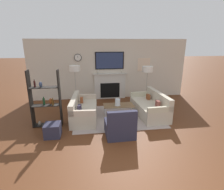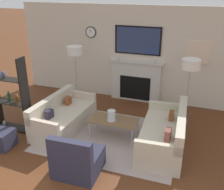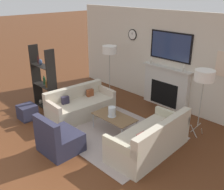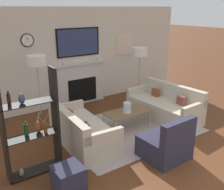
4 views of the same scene
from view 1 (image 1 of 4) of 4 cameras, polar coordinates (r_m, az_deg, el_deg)
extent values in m
plane|color=#562D16|center=(3.94, 9.20, -23.58)|extent=(60.00, 60.00, 0.00)
cube|color=beige|center=(8.14, -0.84, 8.32)|extent=(7.24, 0.07, 2.70)
cube|color=beige|center=(8.18, -0.72, 2.83)|extent=(1.44, 0.16, 1.15)
cube|color=black|center=(8.14, -0.64, 1.53)|extent=(0.89, 0.01, 0.69)
cube|color=beige|center=(8.04, -0.71, 6.92)|extent=(1.56, 0.22, 0.04)
cylinder|color=#B2AD9E|center=(7.95, -4.59, 7.27)|extent=(0.04, 0.04, 0.10)
cylinder|color=white|center=(7.94, -4.61, 7.95)|extent=(0.03, 0.03, 0.09)
cylinder|color=#B2AD9E|center=(8.08, 3.15, 7.45)|extent=(0.04, 0.04, 0.10)
cylinder|color=white|center=(8.07, 3.16, 8.12)|extent=(0.03, 0.03, 0.09)
cube|color=black|center=(8.05, -0.81, 11.17)|extent=(1.31, 0.04, 0.78)
cube|color=navy|center=(8.03, -0.79, 11.16)|extent=(1.22, 0.01, 0.70)
cylinder|color=black|center=(7.99, -11.08, 11.89)|extent=(0.33, 0.02, 0.33)
cylinder|color=silver|center=(7.97, -11.09, 11.88)|extent=(0.28, 0.00, 0.28)
cube|color=black|center=(7.97, -11.11, 12.14)|extent=(0.01, 0.00, 0.07)
cube|color=beige|center=(8.42, 10.38, 9.77)|extent=(0.59, 0.02, 0.59)
cube|color=#A2928B|center=(6.31, 1.77, -6.95)|extent=(3.01, 2.26, 0.01)
cube|color=#C1B59F|center=(6.15, -8.94, -5.59)|extent=(0.92, 1.82, 0.45)
cube|color=#C1B59F|center=(6.05, -12.17, -2.25)|extent=(0.27, 1.79, 0.32)
cube|color=beige|center=(6.83, -8.54, -0.50)|extent=(0.82, 0.15, 0.18)
cube|color=#C4B19C|center=(5.26, -9.77, -5.89)|extent=(0.82, 0.15, 0.18)
cube|color=brown|center=(6.42, -9.89, -1.64)|extent=(0.10, 0.19, 0.19)
cube|color=#2A2537|center=(5.68, -10.60, -4.13)|extent=(0.13, 0.21, 0.19)
cube|color=#C1B59F|center=(6.50, 11.90, -4.47)|extent=(0.96, 1.91, 0.45)
cube|color=#C1B59F|center=(6.51, 14.95, -0.79)|extent=(0.26, 1.87, 0.38)
cube|color=#C0B89B|center=(5.64, 15.50, -4.61)|extent=(0.86, 0.15, 0.18)
cube|color=#BFBA9C|center=(7.18, 9.38, 0.36)|extent=(0.86, 0.15, 0.18)
cube|color=brown|center=(6.09, 14.70, -2.80)|extent=(0.11, 0.22, 0.22)
cube|color=brown|center=(6.81, 11.73, -0.61)|extent=(0.11, 0.20, 0.20)
cube|color=#28283B|center=(5.04, 2.50, -10.83)|extent=(0.81, 0.78, 0.41)
cube|color=#28283B|center=(4.58, 3.36, -7.88)|extent=(0.80, 0.16, 0.43)
cube|color=brown|center=(6.23, 2.15, -3.34)|extent=(1.07, 0.55, 0.02)
cylinder|color=#B7B7BC|center=(6.02, -2.15, -6.15)|extent=(0.02, 0.02, 0.39)
cylinder|color=#B7B7BC|center=(6.19, 7.05, -5.63)|extent=(0.02, 0.02, 0.39)
cylinder|color=#B7B7BC|center=(6.46, -2.57, -4.53)|extent=(0.02, 0.02, 0.39)
cylinder|color=#B7B7BC|center=(6.62, 6.01, -4.09)|extent=(0.02, 0.02, 0.39)
cylinder|color=silver|center=(6.15, 1.84, -2.35)|extent=(0.18, 0.18, 0.24)
cylinder|color=silver|center=(6.17, 1.84, -2.82)|extent=(0.10, 0.10, 0.13)
cylinder|color=silver|center=(6.19, 1.83, -3.34)|extent=(0.20, 0.20, 0.01)
cylinder|color=#9E998E|center=(7.52, -10.64, -2.24)|extent=(0.09, 0.23, 0.27)
cylinder|color=#9E998E|center=(7.58, -12.03, -2.19)|extent=(0.17, 0.19, 0.27)
cylinder|color=#9E998E|center=(7.40, -11.69, -2.63)|extent=(0.23, 0.07, 0.27)
cylinder|color=#9E998E|center=(7.30, -11.78, 3.02)|extent=(0.02, 0.02, 1.19)
cylinder|color=white|center=(7.17, -12.11, 8.50)|extent=(0.42, 0.42, 0.22)
cylinder|color=#9E998E|center=(7.95, 11.61, -1.34)|extent=(0.09, 0.23, 0.26)
cylinder|color=#9E998E|center=(7.93, 10.25, -1.31)|extent=(0.17, 0.19, 0.26)
cylinder|color=#9E998E|center=(7.78, 11.05, -1.70)|extent=(0.23, 0.07, 0.26)
cylinder|color=#9E998E|center=(7.70, 11.24, 3.34)|extent=(0.02, 0.02, 1.11)
cylinder|color=white|center=(7.58, 11.53, 8.30)|extent=(0.44, 0.44, 0.24)
cube|color=black|center=(5.82, -24.97, -1.33)|extent=(0.04, 0.28, 1.78)
cube|color=black|center=(5.62, -16.63, -1.04)|extent=(0.04, 0.28, 1.78)
cube|color=black|center=(6.01, -20.02, -9.03)|extent=(0.90, 0.28, 0.02)
cube|color=black|center=(5.77, -20.67, -3.14)|extent=(0.90, 0.28, 0.01)
cube|color=black|center=(5.61, -21.25, 2.34)|extent=(0.90, 0.28, 0.02)
cylinder|color=brown|center=(5.64, -18.74, -2.29)|extent=(0.06, 0.06, 0.19)
cylinder|color=brown|center=(5.61, -18.85, -1.15)|extent=(0.03, 0.03, 0.05)
cylinder|color=#194223|center=(5.80, -21.33, -2.00)|extent=(0.07, 0.07, 0.20)
cylinder|color=#194223|center=(5.76, -21.46, -0.82)|extent=(0.03, 0.03, 0.05)
ellipsoid|color=gray|center=(6.00, -22.55, -8.52)|extent=(0.09, 0.09, 0.15)
ellipsoid|color=#3B4D73|center=(5.62, -22.28, 3.20)|extent=(0.10, 0.10, 0.17)
ellipsoid|color=#96491E|center=(5.76, -19.37, -1.93)|extent=(0.10, 0.10, 0.20)
cylinder|color=#3D1919|center=(5.70, -23.94, 3.28)|extent=(0.06, 0.06, 0.19)
cylinder|color=#3D1919|center=(5.68, -24.08, 4.41)|extent=(0.02, 0.02, 0.05)
cube|color=#28283B|center=(5.25, -18.79, -10.79)|extent=(0.43, 0.43, 0.38)
camera|label=2|loc=(2.91, 68.37, 20.05)|focal=42.00mm
camera|label=3|loc=(5.40, 64.44, 15.00)|focal=42.00mm
camera|label=4|loc=(2.82, -69.62, 8.98)|focal=42.00mm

